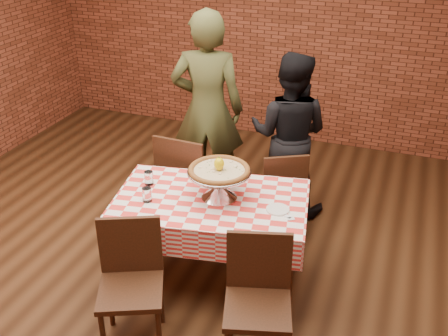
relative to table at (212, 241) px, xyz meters
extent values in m
plane|color=black|center=(-0.39, -0.07, -0.38)|extent=(6.00, 6.00, 0.00)
plane|color=brown|center=(-0.39, 2.93, 1.08)|extent=(5.50, 0.00, 5.50)
cube|color=#422112|center=(0.00, 0.00, 0.00)|extent=(1.52, 1.07, 0.75)
cylinder|color=beige|center=(0.05, 0.04, 0.60)|extent=(0.46, 0.46, 0.03)
ellipsoid|color=yellow|center=(0.05, 0.04, 0.66)|extent=(0.08, 0.08, 0.10)
cylinder|color=white|center=(-0.42, -0.19, 0.44)|extent=(0.08, 0.08, 0.11)
cylinder|color=white|center=(-0.53, 0.04, 0.44)|extent=(0.08, 0.08, 0.11)
cylinder|color=white|center=(0.50, 0.02, 0.39)|extent=(0.19, 0.19, 0.01)
cube|color=white|center=(0.62, -0.06, 0.39)|extent=(0.06, 0.06, 0.00)
cube|color=white|center=(0.59, -0.04, 0.39)|extent=(0.06, 0.05, 0.00)
cube|color=silver|center=(-0.02, 0.29, 0.46)|extent=(0.13, 0.13, 0.15)
imported|color=#414422|center=(-0.52, 1.21, 0.56)|extent=(0.77, 0.59, 1.88)
imported|color=black|center=(0.26, 1.29, 0.40)|extent=(0.76, 0.59, 1.55)
camera|label=1|loc=(1.26, -3.12, 2.40)|focal=42.76mm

